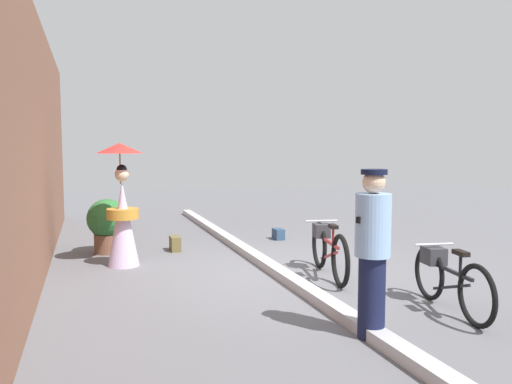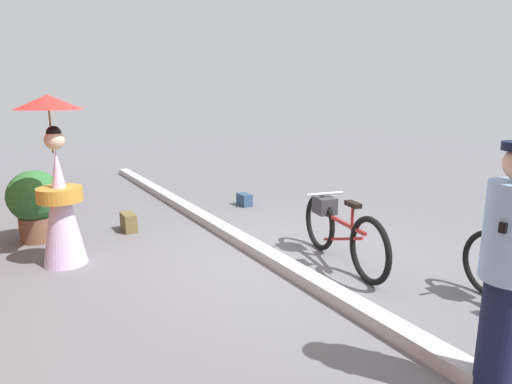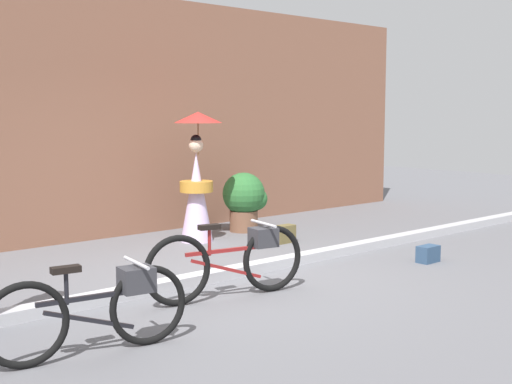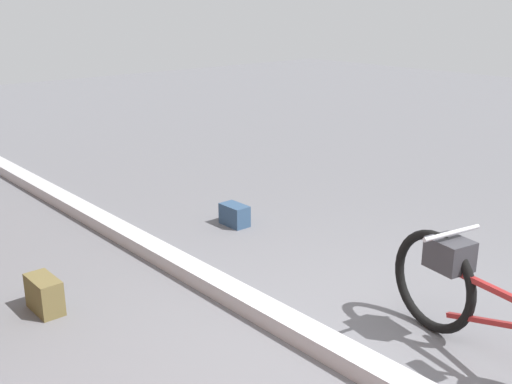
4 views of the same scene
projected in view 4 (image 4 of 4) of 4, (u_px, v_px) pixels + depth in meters
name	position (u px, v px, depth m)	size (l,w,h in m)	color
ground_plane	(371.00, 379.00, 3.62)	(30.00, 30.00, 0.00)	slate
sidewalk_curb	(372.00, 370.00, 3.60)	(14.00, 0.20, 0.12)	#B2B2B7
bicycle_far_side	(494.00, 305.00, 3.65)	(1.78, 0.52, 0.78)	black
backpack_on_pavement	(235.00, 214.00, 6.07)	(0.30, 0.18, 0.21)	navy
backpack_spare	(45.00, 294.00, 4.37)	(0.33, 0.17, 0.26)	brown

